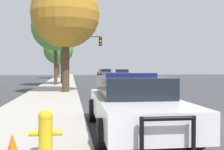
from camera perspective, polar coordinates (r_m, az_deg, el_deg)
The scene contains 10 objects.
ground_plane at distance 8.50m, azimuth 20.24°, elevation -9.40°, with size 110.00×110.00×0.00m, color #3D3D42.
sidewalk_left at distance 7.56m, azimuth -16.73°, elevation -10.23°, with size 3.00×110.00×0.13m.
police_car at distance 6.98m, azimuth 4.26°, elevation -5.62°, with size 2.10×5.21×1.46m.
fire_hydrant at distance 4.88m, azimuth -13.35°, elevation -11.02°, with size 0.55×0.24×0.77m.
traffic_light at distance 27.17m, azimuth -6.78°, elevation 5.39°, with size 3.97×0.35×4.63m.
car_background_distant at distance 44.69m, azimuth -1.48°, elevation 0.40°, with size 2.16×4.46×1.39m.
car_background_oncoming at distance 35.85m, azimuth 2.05°, elevation 0.13°, with size 2.16×4.02×1.39m.
tree_sidewalk_far at distance 42.51m, azimuth -10.85°, elevation 5.04°, with size 4.34×4.34×6.29m.
tree_sidewalk_mid at distance 25.03m, azimuth -11.41°, elevation 9.56°, with size 4.17×4.17×7.09m.
tree_sidewalk_near at distance 17.53m, azimuth -9.45°, elevation 12.14°, with size 4.15×4.15×6.81m.
Camera 1 is at (-4.01, -7.33, 1.59)m, focal length 45.00 mm.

